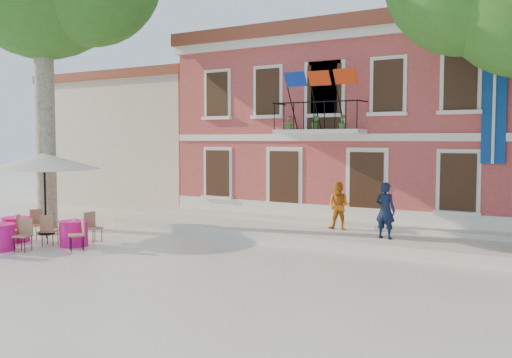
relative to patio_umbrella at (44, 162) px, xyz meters
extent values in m
plane|color=beige|center=(5.72, -0.23, -2.48)|extent=(90.00, 90.00, 0.00)
cube|color=#C6474B|center=(7.72, 9.77, 1.02)|extent=(13.00, 8.00, 7.00)
cube|color=brown|center=(7.72, 9.77, 4.77)|extent=(13.50, 8.50, 0.50)
cube|color=silver|center=(7.72, 5.82, 4.37)|extent=(13.30, 0.35, 0.35)
cube|color=silver|center=(7.72, 5.32, 1.02)|extent=(3.20, 0.90, 0.15)
cube|color=black|center=(7.72, 4.92, 2.02)|extent=(3.20, 0.04, 0.04)
cube|color=navy|center=(13.32, 5.71, 1.82)|extent=(0.70, 0.05, 3.60)
cube|color=navy|center=(6.82, 4.57, 2.77)|extent=(0.76, 0.27, 0.47)
cube|color=red|center=(7.72, 4.57, 2.77)|extent=(0.76, 0.29, 0.47)
cube|color=red|center=(8.62, 4.57, 2.77)|extent=(0.76, 0.27, 0.47)
imported|color=#26591E|center=(6.72, 5.02, 1.33)|extent=(0.43, 0.37, 0.48)
imported|color=#26591E|center=(7.72, 5.02, 1.33)|extent=(0.26, 0.21, 0.48)
imported|color=#26591E|center=(8.72, 5.02, 1.33)|extent=(0.27, 0.27, 0.48)
cube|color=beige|center=(-3.78, 10.77, 0.52)|extent=(9.00, 9.00, 6.00)
cube|color=brown|center=(-3.78, 10.77, 3.72)|extent=(9.40, 9.40, 0.40)
cube|color=silver|center=(7.72, 4.17, -2.33)|extent=(14.00, 3.40, 0.30)
cylinder|color=#A59E84|center=(-1.10, 0.96, 1.48)|extent=(0.69, 0.69, 7.91)
cylinder|color=black|center=(0.00, 0.00, -2.44)|extent=(0.59, 0.59, 0.08)
cylinder|color=black|center=(0.00, 0.00, -1.26)|extent=(0.07, 0.07, 2.44)
cone|color=silver|center=(0.00, 0.00, 0.01)|extent=(3.71, 3.71, 0.54)
imported|color=#0F1933|center=(10.73, 3.54, -1.34)|extent=(0.65, 0.47, 1.68)
imported|color=orange|center=(8.91, 4.34, -1.40)|extent=(0.77, 0.60, 1.56)
cylinder|color=#F01689|center=(2.54, -0.99, -2.11)|extent=(0.84, 0.84, 0.75)
cylinder|color=#F01689|center=(2.54, -0.99, -1.72)|extent=(0.90, 0.90, 0.02)
cube|color=tan|center=(2.60, -0.24, -2.01)|extent=(0.45, 0.45, 0.95)
cube|color=tan|center=(1.86, -1.32, -2.01)|extent=(0.56, 0.56, 0.95)
cube|color=tan|center=(3.16, -1.42, -2.01)|extent=(0.58, 0.58, 0.95)
cylinder|color=#F01689|center=(0.36, -1.42, -2.11)|extent=(0.84, 0.84, 0.75)
cylinder|color=#F01689|center=(0.36, -1.42, -1.72)|extent=(0.90, 0.90, 0.02)
cube|color=tan|center=(0.90, -1.94, -2.01)|extent=(0.59, 0.59, 0.95)
cube|color=tan|center=(0.54, -0.69, -2.01)|extent=(0.51, 0.51, 0.95)
cylinder|color=#F01689|center=(1.26, -2.59, -2.11)|extent=(0.84, 0.84, 0.75)
cube|color=tan|center=(1.96, -2.34, -2.01)|extent=(0.54, 0.54, 0.95)
cube|color=tan|center=(0.68, -2.10, -2.01)|extent=(0.59, 0.59, 0.95)
camera|label=1|loc=(16.21, -12.69, 0.76)|focal=40.00mm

